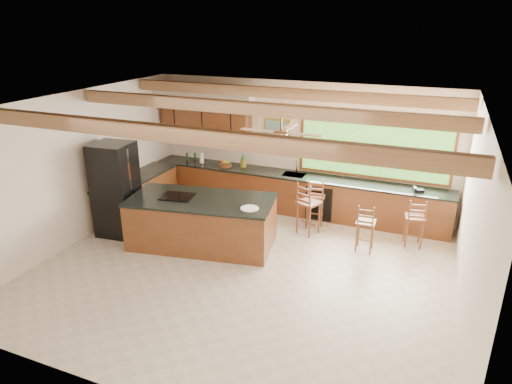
% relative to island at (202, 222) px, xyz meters
% --- Properties ---
extents(ground, '(7.20, 7.20, 0.00)m').
position_rel_island_xyz_m(ground, '(1.16, -0.60, -0.50)').
color(ground, beige).
rests_on(ground, ground).
extents(room_shell, '(7.27, 6.54, 3.02)m').
position_rel_island_xyz_m(room_shell, '(0.99, 0.05, 1.72)').
color(room_shell, silver).
rests_on(room_shell, ground).
extents(counter_run, '(7.12, 3.10, 1.27)m').
position_rel_island_xyz_m(counter_run, '(0.35, 1.92, -0.03)').
color(counter_run, brown).
rests_on(counter_run, ground).
extents(island, '(3.03, 1.80, 1.01)m').
position_rel_island_xyz_m(island, '(0.00, 0.00, 0.00)').
color(island, brown).
rests_on(island, ground).
extents(refrigerator, '(0.84, 0.82, 1.97)m').
position_rel_island_xyz_m(refrigerator, '(-1.89, -0.20, 0.49)').
color(refrigerator, black).
rests_on(refrigerator, ground).
extents(bar_stool_a, '(0.45, 0.45, 1.10)m').
position_rel_island_xyz_m(bar_stool_a, '(1.83, 1.79, 0.16)').
color(bar_stool_a, brown).
rests_on(bar_stool_a, ground).
extents(bar_stool_b, '(0.54, 0.54, 1.16)m').
position_rel_island_xyz_m(bar_stool_b, '(1.82, 1.24, 0.19)').
color(bar_stool_b, brown).
rests_on(bar_stool_b, ground).
extents(bar_stool_c, '(0.37, 0.37, 0.99)m').
position_rel_island_xyz_m(bar_stool_c, '(3.06, 0.95, 0.09)').
color(bar_stool_c, brown).
rests_on(bar_stool_c, ground).
extents(bar_stool_d, '(0.43, 0.43, 1.03)m').
position_rel_island_xyz_m(bar_stool_d, '(3.92, 1.51, 0.12)').
color(bar_stool_d, brown).
rests_on(bar_stool_d, ground).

